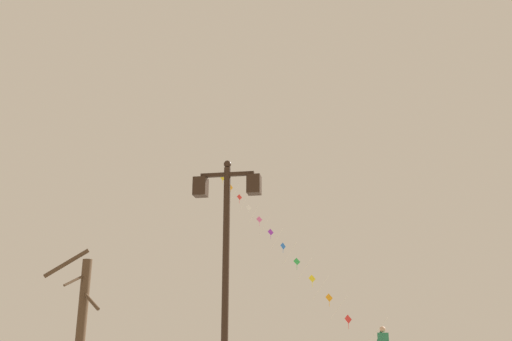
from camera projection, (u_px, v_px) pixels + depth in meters
twin_lantern_lamp_post at (226, 231)px, 10.86m from camera, size 1.43×0.28×4.96m
kite_train at (278, 241)px, 29.79m from camera, size 10.14×12.98×12.29m
bare_tree at (81, 315)px, 15.93m from camera, size 2.12×0.97×3.97m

